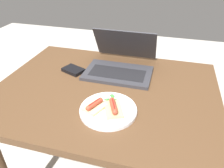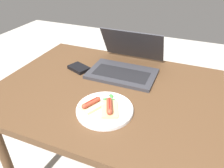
# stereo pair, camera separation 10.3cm
# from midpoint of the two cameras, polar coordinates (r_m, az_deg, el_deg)

# --- Properties ---
(desk) EXTENTS (1.12, 0.85, 0.76)m
(desk) POSITION_cam_midpoint_polar(r_m,az_deg,el_deg) (1.16, 1.22, -4.73)
(desk) COLOR #4C331E
(desk) RESTS_ON ground_plane
(laptop) EXTENTS (0.37, 0.35, 0.22)m
(laptop) POSITION_cam_midpoint_polar(r_m,az_deg,el_deg) (1.25, 5.84, 4.93)
(laptop) COLOR #2D2D33
(laptop) RESTS_ON desk
(plate) EXTENTS (0.25, 0.25, 0.02)m
(plate) POSITION_cam_midpoint_polar(r_m,az_deg,el_deg) (0.95, 1.21, -6.73)
(plate) COLOR silver
(plate) RESTS_ON desk
(sausage_toast_left) EXTENTS (0.11, 0.13, 0.04)m
(sausage_toast_left) POSITION_cam_midpoint_polar(r_m,az_deg,el_deg) (0.93, 2.50, -6.35)
(sausage_toast_left) COLOR tan
(sausage_toast_left) RESTS_ON plate
(sausage_toast_middle) EXTENTS (0.10, 0.11, 0.04)m
(sausage_toast_middle) POSITION_cam_midpoint_polar(r_m,az_deg,el_deg) (0.95, -2.32, -5.51)
(sausage_toast_middle) COLOR #D6B784
(sausage_toast_middle) RESTS_ON plate
(salad_pile) EXTENTS (0.07, 0.07, 0.01)m
(salad_pile) POSITION_cam_midpoint_polar(r_m,az_deg,el_deg) (1.00, 2.59, -4.03)
(salad_pile) COLOR #2D662D
(salad_pile) RESTS_ON plate
(external_drive) EXTENTS (0.14, 0.12, 0.02)m
(external_drive) POSITION_cam_midpoint_polar(r_m,az_deg,el_deg) (1.28, -6.38, 4.10)
(external_drive) COLOR black
(external_drive) RESTS_ON desk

